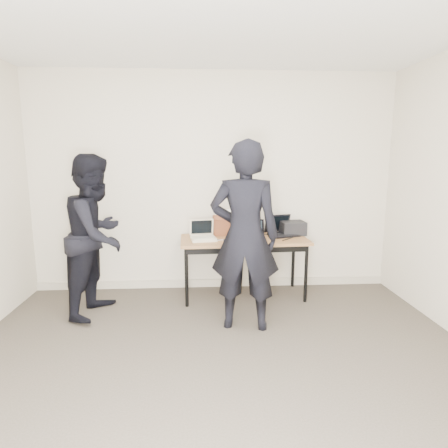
{
  "coord_description": "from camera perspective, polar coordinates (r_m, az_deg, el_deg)",
  "views": [
    {
      "loc": [
        -0.14,
        -2.44,
        1.7
      ],
      "look_at": [
        0.1,
        1.6,
        0.95
      ],
      "focal_mm": 30.0,
      "sensor_mm": 36.0,
      "label": 1
    }
  ],
  "objects": [
    {
      "name": "laptop_center",
      "position": [
        4.44,
        4.0,
        -1.6
      ],
      "size": [
        0.37,
        0.37,
        0.23
      ],
      "rotation": [
        0.0,
        0.0,
        -0.32
      ],
      "color": "black",
      "rests_on": "desk"
    },
    {
      "name": "power_brick",
      "position": [
        4.27,
        0.4,
        -2.58
      ],
      "size": [
        0.08,
        0.05,
        0.03
      ],
      "primitive_type": "cube",
      "rotation": [
        0.0,
        0.0,
        -0.06
      ],
      "color": "black",
      "rests_on": "desk"
    },
    {
      "name": "tissue",
      "position": [
        4.62,
        0.95,
        1.82
      ],
      "size": [
        0.14,
        0.11,
        0.08
      ],
      "primitive_type": "ellipsoid",
      "rotation": [
        0.0,
        0.0,
        0.06
      ],
      "color": "white",
      "rests_on": "leather_satchel"
    },
    {
      "name": "person_typist",
      "position": [
        3.62,
        3.16,
        -1.93
      ],
      "size": [
        0.73,
        0.54,
        1.85
      ],
      "primitive_type": "imported",
      "rotation": [
        0.0,
        0.0,
        2.99
      ],
      "color": "black",
      "rests_on": "ground"
    },
    {
      "name": "person_observer",
      "position": [
        4.2,
        -18.83,
        -1.67
      ],
      "size": [
        0.82,
        0.96,
        1.71
      ],
      "primitive_type": "imported",
      "rotation": [
        0.0,
        0.0,
        1.34
      ],
      "color": "black",
      "rests_on": "ground"
    },
    {
      "name": "equipment_box",
      "position": [
        4.74,
        10.43,
        -0.6
      ],
      "size": [
        0.31,
        0.27,
        0.17
      ],
      "primitive_type": "cube",
      "rotation": [
        0.0,
        0.0,
        0.09
      ],
      "color": "black",
      "rests_on": "desk"
    },
    {
      "name": "room",
      "position": [
        2.47,
        -0.12,
        2.34
      ],
      "size": [
        4.6,
        4.6,
        2.8
      ],
      "color": "#443C33",
      "rests_on": "ground"
    },
    {
      "name": "leather_satchel",
      "position": [
        4.64,
        0.58,
        -0.1
      ],
      "size": [
        0.37,
        0.21,
        0.25
      ],
      "rotation": [
        0.0,
        0.0,
        0.09
      ],
      "color": "brown",
      "rests_on": "desk"
    },
    {
      "name": "desk",
      "position": [
        4.47,
        3.08,
        -2.96
      ],
      "size": [
        1.52,
        0.71,
        0.72
      ],
      "rotation": [
        0.0,
        0.0,
        0.04
      ],
      "color": "olive",
      "rests_on": "ground"
    },
    {
      "name": "cables",
      "position": [
        4.49,
        2.84,
        -2.08
      ],
      "size": [
        1.14,
        0.37,
        0.01
      ],
      "rotation": [
        0.0,
        0.0,
        -0.16
      ],
      "color": "black",
      "rests_on": "desk"
    },
    {
      "name": "baseboard",
      "position": [
        4.96,
        -1.6,
        -8.95
      ],
      "size": [
        4.5,
        0.03,
        0.1
      ],
      "primitive_type": "cube",
      "color": "#B8AF99",
      "rests_on": "ground"
    },
    {
      "name": "laptop_beige",
      "position": [
        4.39,
        -3.22,
        -1.8
      ],
      "size": [
        0.33,
        0.32,
        0.23
      ],
      "rotation": [
        0.0,
        0.0,
        0.16
      ],
      "color": "beige",
      "rests_on": "desk"
    },
    {
      "name": "laptop_right",
      "position": [
        4.69,
        8.72,
        -1.0
      ],
      "size": [
        0.42,
        0.41,
        0.24
      ],
      "rotation": [
        0.0,
        0.0,
        0.32
      ],
      "color": "black",
      "rests_on": "desk"
    }
  ]
}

